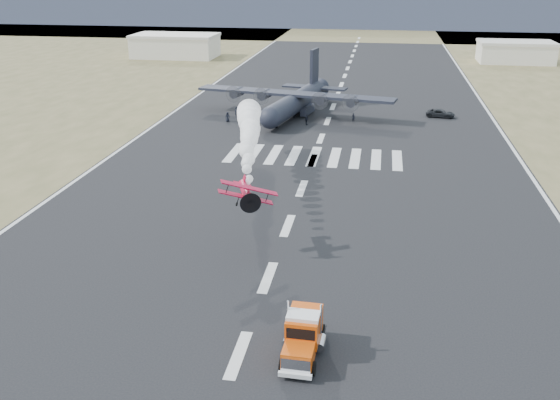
% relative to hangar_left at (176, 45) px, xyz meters
% --- Properties ---
extents(ground, '(500.00, 500.00, 0.00)m').
position_rel_hangar_left_xyz_m(ground, '(52.00, -145.00, -3.41)').
color(ground, black).
rests_on(ground, ground).
extents(scrub_far, '(500.00, 80.00, 0.00)m').
position_rel_hangar_left_xyz_m(scrub_far, '(52.00, 85.00, -3.41)').
color(scrub_far, brown).
rests_on(scrub_far, ground).
extents(runway_markings, '(60.00, 260.00, 0.01)m').
position_rel_hangar_left_xyz_m(runway_markings, '(52.00, -85.00, -3.40)').
color(runway_markings, silver).
rests_on(runway_markings, ground).
extents(ridge_seg_b, '(150.00, 50.00, 15.00)m').
position_rel_hangar_left_xyz_m(ridge_seg_b, '(-78.00, 115.00, 4.09)').
color(ridge_seg_b, gray).
rests_on(ridge_seg_b, ground).
extents(ridge_seg_c, '(150.00, 50.00, 17.00)m').
position_rel_hangar_left_xyz_m(ridge_seg_c, '(-13.00, 115.00, 5.09)').
color(ridge_seg_c, gray).
rests_on(ridge_seg_c, ground).
extents(ridge_seg_d, '(150.00, 50.00, 13.00)m').
position_rel_hangar_left_xyz_m(ridge_seg_d, '(52.00, 115.00, 3.09)').
color(ridge_seg_d, gray).
rests_on(ridge_seg_d, ground).
extents(ridge_seg_e, '(150.00, 50.00, 15.00)m').
position_rel_hangar_left_xyz_m(ridge_seg_e, '(117.00, 115.00, 4.09)').
color(ridge_seg_e, gray).
rests_on(ridge_seg_e, ground).
extents(hangar_left, '(24.50, 14.50, 6.70)m').
position_rel_hangar_left_xyz_m(hangar_left, '(0.00, 0.00, 0.00)').
color(hangar_left, beige).
rests_on(hangar_left, ground).
extents(hangar_right, '(20.50, 12.50, 5.90)m').
position_rel_hangar_left_xyz_m(hangar_right, '(98.00, 5.00, -0.40)').
color(hangar_right, beige).
rests_on(hangar_right, ground).
extents(semi_truck, '(2.69, 7.45, 3.33)m').
position_rel_hangar_left_xyz_m(semi_truck, '(56.58, -144.07, -1.77)').
color(semi_truck, black).
rests_on(semi_truck, ground).
extents(aerobatic_biplane, '(5.49, 5.23, 3.01)m').
position_rel_hangar_left_xyz_m(aerobatic_biplane, '(48.91, -127.50, 2.54)').
color(aerobatic_biplane, red).
extents(smoke_trail, '(7.98, 32.27, 3.57)m').
position_rel_hangar_left_xyz_m(smoke_trail, '(43.81, -101.32, 2.78)').
color(smoke_trail, white).
extents(transport_aircraft, '(37.17, 30.43, 10.76)m').
position_rel_hangar_left_xyz_m(transport_aircraft, '(45.89, -68.55, -0.63)').
color(transport_aircraft, black).
rests_on(transport_aircraft, ground).
extents(support_vehicle, '(5.49, 3.23, 1.43)m').
position_rel_hangar_left_xyz_m(support_vehicle, '(72.13, -66.76, -2.69)').
color(support_vehicle, black).
rests_on(support_vehicle, ground).
extents(crew_a, '(0.64, 0.75, 1.86)m').
position_rel_hangar_left_xyz_m(crew_a, '(35.13, -72.67, -2.48)').
color(crew_a, black).
rests_on(crew_a, ground).
extents(crew_b, '(0.83, 0.55, 1.64)m').
position_rel_hangar_left_xyz_m(crew_b, '(43.90, -74.71, -2.59)').
color(crew_b, black).
rests_on(crew_b, ground).
extents(crew_c, '(1.07, 0.54, 1.62)m').
position_rel_hangar_left_xyz_m(crew_c, '(40.82, -73.54, -2.60)').
color(crew_c, black).
rests_on(crew_c, ground).
extents(crew_d, '(0.87, 1.20, 1.84)m').
position_rel_hangar_left_xyz_m(crew_d, '(48.60, -76.31, -2.49)').
color(crew_d, black).
rests_on(crew_d, ground).
extents(crew_e, '(1.01, 0.84, 1.77)m').
position_rel_hangar_left_xyz_m(crew_e, '(34.47, -76.41, -2.52)').
color(crew_e, black).
rests_on(crew_e, ground).
extents(crew_f, '(1.03, 1.78, 1.82)m').
position_rel_hangar_left_xyz_m(crew_f, '(42.46, -73.55, -2.50)').
color(crew_f, black).
rests_on(crew_f, ground).
extents(crew_g, '(0.73, 0.69, 1.57)m').
position_rel_hangar_left_xyz_m(crew_g, '(56.57, -72.83, -2.62)').
color(crew_g, black).
rests_on(crew_g, ground).
extents(crew_h, '(0.74, 0.96, 1.75)m').
position_rel_hangar_left_xyz_m(crew_h, '(45.68, -71.94, -2.53)').
color(crew_h, black).
rests_on(crew_h, ground).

